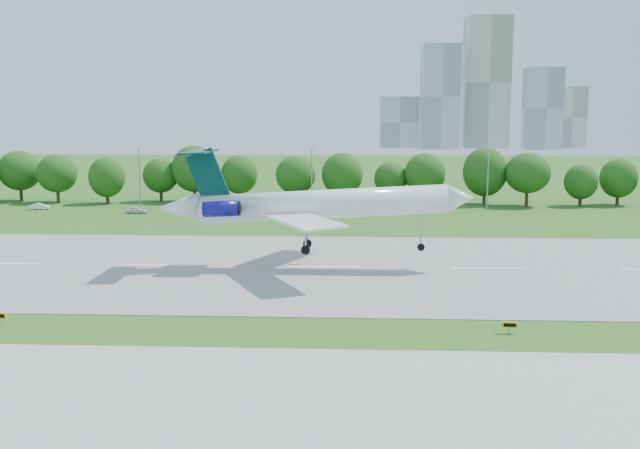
{
  "coord_description": "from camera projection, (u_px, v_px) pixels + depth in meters",
  "views": [
    {
      "loc": [
        23.56,
        -60.3,
        17.95
      ],
      "look_at": [
        19.77,
        18.0,
        6.34
      ],
      "focal_mm": 40.0,
      "sensor_mm": 36.0,
      "label": 1
    }
  ],
  "objects": [
    {
      "name": "ground",
      "position": [
        89.0,
        323.0,
        63.34
      ],
      "size": [
        600.0,
        600.0,
        0.0
      ],
      "primitive_type": "plane",
      "color": "#225917",
      "rests_on": "ground"
    },
    {
      "name": "runway",
      "position": [
        163.0,
        265.0,
        88.03
      ],
      "size": [
        400.0,
        45.0,
        0.08
      ],
      "primitive_type": "cube",
      "color": "gray",
      "rests_on": "ground"
    },
    {
      "name": "tree_line",
      "position": [
        245.0,
        174.0,
        153.33
      ],
      "size": [
        288.4,
        8.4,
        10.4
      ],
      "color": "#382314",
      "rests_on": "ground"
    },
    {
      "name": "light_poles",
      "position": [
        225.0,
        177.0,
        143.55
      ],
      "size": [
        175.9,
        0.25,
        12.19
      ],
      "color": "gray",
      "rests_on": "ground"
    },
    {
      "name": "skyline",
      "position": [
        479.0,
        99.0,
        440.03
      ],
      "size": [
        127.0,
        52.0,
        80.0
      ],
      "color": "#B2B2B7",
      "rests_on": "ground"
    },
    {
      "name": "airliner",
      "position": [
        307.0,
        204.0,
        86.0
      ],
      "size": [
        37.98,
        27.72,
        12.59
      ],
      "rotation": [
        0.0,
        -0.05,
        0.02
      ],
      "color": "white",
      "rests_on": "ground"
    },
    {
      "name": "taxi_sign_right",
      "position": [
        510.0,
        325.0,
        60.14
      ],
      "size": [
        1.42,
        0.26,
        0.99
      ],
      "rotation": [
        0.0,
        0.0,
        -0.06
      ],
      "color": "gray",
      "rests_on": "ground"
    },
    {
      "name": "service_vehicle_a",
      "position": [
        39.0,
        206.0,
        142.76
      ],
      "size": [
        3.97,
        2.07,
        1.25
      ],
      "primitive_type": "imported",
      "rotation": [
        0.0,
        0.0,
        1.78
      ],
      "color": "white",
      "rests_on": "ground"
    },
    {
      "name": "service_vehicle_b",
      "position": [
        137.0,
        210.0,
        136.71
      ],
      "size": [
        3.87,
        1.6,
        1.31
      ],
      "primitive_type": "imported",
      "rotation": [
        0.0,
        0.0,
        1.58
      ],
      "color": "silver",
      "rests_on": "ground"
    }
  ]
}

